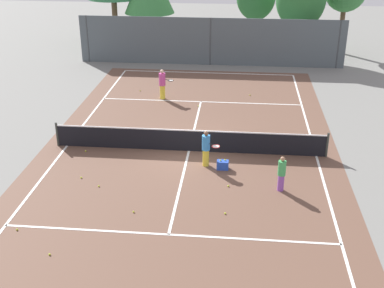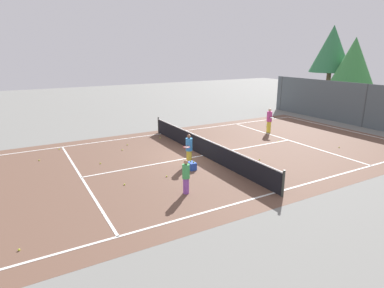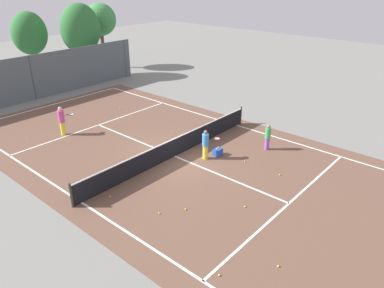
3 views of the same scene
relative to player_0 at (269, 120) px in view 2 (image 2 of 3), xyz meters
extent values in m
plane|color=slate|center=(2.18, -6.71, -0.87)|extent=(80.00, 80.00, 0.00)
cube|color=brown|center=(2.18, -6.71, -0.87)|extent=(13.00, 25.00, 0.00)
cube|color=white|center=(-3.32, -6.71, -0.86)|extent=(0.10, 24.00, 0.01)
cube|color=white|center=(7.68, -6.71, -0.86)|extent=(0.10, 24.00, 0.01)
cube|color=white|center=(2.18, 5.29, -0.86)|extent=(11.00, 0.10, 0.01)
cube|color=white|center=(2.18, -13.11, -0.86)|extent=(11.00, 0.10, 0.01)
cube|color=white|center=(2.18, -0.31, -0.86)|extent=(11.00, 0.10, 0.01)
cube|color=white|center=(2.18, -6.71, -0.86)|extent=(0.10, 12.80, 0.01)
cylinder|color=#333833|center=(-3.72, -6.71, -0.32)|extent=(0.10, 0.10, 1.10)
cylinder|color=#333833|center=(8.08, -6.71, -0.32)|extent=(0.10, 0.10, 1.10)
cube|color=black|center=(2.18, -6.71, -0.40)|extent=(11.80, 0.03, 0.95)
cube|color=white|center=(2.18, -6.71, 0.10)|extent=(11.80, 0.04, 0.05)
cube|color=#515B60|center=(2.18, 7.29, 0.73)|extent=(18.00, 0.06, 3.20)
cylinder|color=#3F4447|center=(-6.32, 7.29, 0.73)|extent=(0.12, 0.12, 3.20)
cylinder|color=#3F4447|center=(2.18, 7.29, 0.73)|extent=(0.12, 0.12, 3.20)
cylinder|color=brown|center=(-2.90, 12.67, 0.38)|extent=(0.41, 0.41, 2.50)
cone|color=#3D8442|center=(-2.90, 12.67, 3.76)|extent=(3.83, 3.83, 4.26)
cylinder|color=brown|center=(-5.80, 13.23, 0.85)|extent=(0.44, 0.44, 3.45)
cone|color=#337547|center=(-5.80, 13.23, 4.85)|extent=(4.09, 4.09, 4.54)
cylinder|color=yellow|center=(-0.01, 0.01, -0.48)|extent=(0.29, 0.29, 0.79)
cylinder|color=#D14799|center=(-0.01, 0.01, 0.26)|extent=(0.36, 0.36, 0.69)
sphere|color=beige|center=(-0.01, 0.01, 0.71)|extent=(0.21, 0.21, 0.21)
cylinder|color=black|center=(0.28, -0.15, 0.29)|extent=(0.19, 0.12, 0.03)
torus|color=black|center=(0.50, -0.27, 0.29)|extent=(0.45, 0.45, 0.03)
cylinder|color=silver|center=(0.50, -0.27, 0.29)|extent=(0.37, 0.37, 0.00)
cylinder|color=yellow|center=(3.01, -8.04, -0.51)|extent=(0.26, 0.26, 0.72)
cylinder|color=#388CD8|center=(3.01, -8.04, 0.16)|extent=(0.33, 0.33, 0.63)
sphere|color=brown|center=(3.01, -8.04, 0.57)|extent=(0.19, 0.19, 0.19)
cylinder|color=black|center=(3.25, -8.25, 0.19)|extent=(0.17, 0.16, 0.03)
torus|color=red|center=(3.43, -8.42, 0.19)|extent=(0.47, 0.47, 0.03)
cylinder|color=silver|center=(3.43, -8.42, 0.19)|extent=(0.39, 0.39, 0.00)
cylinder|color=purple|center=(5.96, -9.81, -0.54)|extent=(0.24, 0.24, 0.65)
cylinder|color=#3FA559|center=(5.96, -9.81, 0.07)|extent=(0.30, 0.30, 0.57)
sphere|color=#A37556|center=(5.96, -9.81, 0.44)|extent=(0.18, 0.18, 0.18)
cube|color=blue|center=(3.72, -8.29, -0.69)|extent=(0.47, 0.31, 0.36)
sphere|color=#CCE533|center=(3.62, -8.29, -0.48)|extent=(0.07, 0.07, 0.07)
sphere|color=#CCE533|center=(3.81, -8.24, -0.48)|extent=(0.07, 0.07, 0.07)
sphere|color=#CCE533|center=(0.78, -11.91, -0.84)|extent=(0.07, 0.07, 0.07)
sphere|color=#CCE533|center=(6.99, -15.76, -0.84)|extent=(0.07, 0.07, 0.07)
sphere|color=#CCE533|center=(-1.28, -14.54, -0.84)|extent=(0.07, 0.07, 0.07)
sphere|color=#CCE533|center=(-2.31, -7.24, -0.84)|extent=(0.07, 0.07, 0.07)
sphere|color=#CCE533|center=(2.09, -1.11, -0.84)|extent=(0.07, 0.07, 0.07)
sphere|color=#CCE533|center=(-0.91, -10.23, -0.84)|extent=(0.07, 0.07, 0.07)
sphere|color=#CCE533|center=(4.30, -4.55, -0.84)|extent=(0.07, 0.07, 0.07)
sphere|color=#CCE533|center=(-1.78, -9.64, -0.84)|extent=(0.07, 0.07, 0.07)
sphere|color=#CCE533|center=(3.76, -5.35, -0.84)|extent=(0.07, 0.07, 0.07)
sphere|color=#CCE533|center=(-2.82, -13.35, -0.84)|extent=(0.07, 0.07, 0.07)
sphere|color=#CCE533|center=(-1.53, 1.18, -0.84)|extent=(0.07, 0.07, 0.07)
sphere|color=#CCE533|center=(4.88, 1.02, -0.84)|extent=(0.07, 0.07, 0.07)
sphere|color=#CCE533|center=(4.00, -9.74, -0.84)|extent=(0.07, 0.07, 0.07)
sphere|color=#CCE533|center=(3.96, -11.70, -0.84)|extent=(0.07, 0.07, 0.07)
camera|label=1|loc=(4.28, -26.67, 8.61)|focal=47.35mm
camera|label=2|loc=(16.24, -15.38, 4.54)|focal=29.92mm
camera|label=3|loc=(-9.85, -18.36, 7.69)|focal=34.55mm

